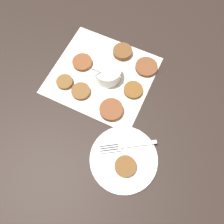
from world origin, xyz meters
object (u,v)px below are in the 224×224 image
at_px(sauce_bowl, 108,73).
at_px(serving_plate, 124,159).
at_px(fritter_on_plate, 125,166).
at_px(fork, 121,146).

xyz_separation_m(sauce_bowl, serving_plate, (0.20, -0.23, -0.02)).
bearing_deg(serving_plate, fritter_on_plate, -51.19).
relative_size(sauce_bowl, fritter_on_plate, 1.56).
distance_m(sauce_bowl, serving_plate, 0.30).
relative_size(serving_plate, fritter_on_plate, 3.23).
height_order(sauce_bowl, fritter_on_plate, sauce_bowl).
relative_size(sauce_bowl, serving_plate, 0.48).
height_order(fritter_on_plate, fork, fritter_on_plate).
xyz_separation_m(sauce_bowl, fork, (0.17, -0.20, -0.01)).
distance_m(sauce_bowl, fork, 0.27).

